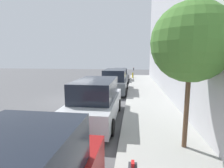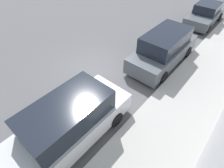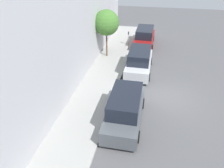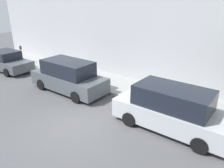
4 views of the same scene
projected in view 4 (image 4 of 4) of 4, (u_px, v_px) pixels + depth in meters
ground_plane at (77, 124)px, 9.84m from camera, size 60.00×60.00×0.00m
sidewalk at (134, 89)px, 13.45m from camera, size 2.83×32.00×0.15m
parked_minivan_second at (172, 109)px, 9.22m from camera, size 2.02×4.91×1.90m
parked_minivan_third at (68, 77)px, 13.07m from camera, size 2.02×4.91×1.90m
parked_sedan_fourth at (7, 61)px, 16.99m from camera, size 1.92×4.54×1.54m
parking_meter_far at (21, 52)px, 18.35m from camera, size 0.11×0.15×1.48m
fire_hydrant at (10, 56)px, 19.48m from camera, size 0.20×0.20×0.69m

